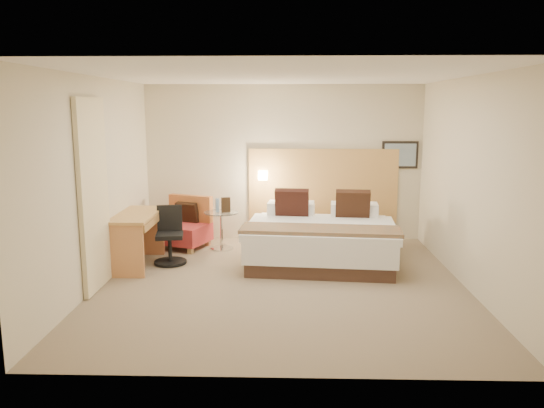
{
  "coord_description": "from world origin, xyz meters",
  "views": [
    {
      "loc": [
        0.07,
        -6.74,
        2.3
      ],
      "look_at": [
        -0.14,
        0.55,
        0.97
      ],
      "focal_mm": 35.0,
      "sensor_mm": 36.0,
      "label": 1
    }
  ],
  "objects_px": {
    "side_table": "(221,228)",
    "desk": "(138,225)",
    "desk_chair": "(170,240)",
    "bed": "(321,238)",
    "lounge_chair": "(184,227)"
  },
  "relations": [
    {
      "from": "side_table",
      "to": "desk_chair",
      "type": "height_order",
      "value": "desk_chair"
    },
    {
      "from": "side_table",
      "to": "lounge_chair",
      "type": "bearing_deg",
      "value": 168.23
    },
    {
      "from": "side_table",
      "to": "desk",
      "type": "distance_m",
      "value": 1.49
    },
    {
      "from": "desk",
      "to": "lounge_chair",
      "type": "bearing_deg",
      "value": 66.86
    },
    {
      "from": "bed",
      "to": "lounge_chair",
      "type": "distance_m",
      "value": 2.35
    },
    {
      "from": "bed",
      "to": "side_table",
      "type": "distance_m",
      "value": 1.7
    },
    {
      "from": "side_table",
      "to": "desk",
      "type": "height_order",
      "value": "desk"
    },
    {
      "from": "lounge_chair",
      "to": "desk_chair",
      "type": "relative_size",
      "value": 1.16
    },
    {
      "from": "desk_chair",
      "to": "bed",
      "type": "bearing_deg",
      "value": 6.03
    },
    {
      "from": "lounge_chair",
      "to": "desk_chair",
      "type": "bearing_deg",
      "value": -92.02
    },
    {
      "from": "side_table",
      "to": "desk_chair",
      "type": "bearing_deg",
      "value": -129.48
    },
    {
      "from": "lounge_chair",
      "to": "side_table",
      "type": "relative_size",
      "value": 1.46
    },
    {
      "from": "side_table",
      "to": "desk",
      "type": "relative_size",
      "value": 0.54
    },
    {
      "from": "bed",
      "to": "desk_chair",
      "type": "bearing_deg",
      "value": -173.97
    },
    {
      "from": "side_table",
      "to": "bed",
      "type": "bearing_deg",
      "value": -19.83
    }
  ]
}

